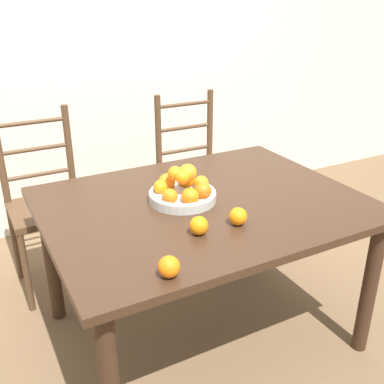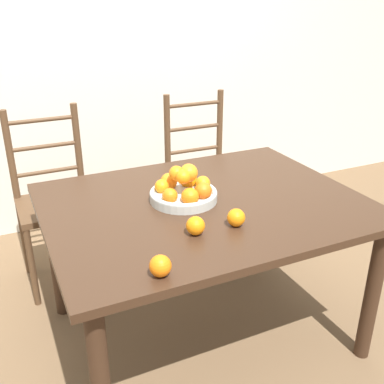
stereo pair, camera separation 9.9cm
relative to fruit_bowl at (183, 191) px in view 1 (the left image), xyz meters
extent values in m
plane|color=brown|center=(0.08, -0.05, -0.79)|extent=(12.00, 12.00, 0.00)
cube|color=silver|center=(0.08, 1.51, 0.51)|extent=(8.00, 0.06, 2.60)
cube|color=#382316|center=(0.08, -0.05, -0.07)|extent=(1.42, 1.10, 0.03)
cylinder|color=#382316|center=(0.71, -0.52, -0.44)|extent=(0.07, 0.07, 0.71)
cylinder|color=#382316|center=(-0.55, 0.42, -0.44)|extent=(0.07, 0.07, 0.71)
cylinder|color=#382316|center=(0.71, 0.42, -0.44)|extent=(0.07, 0.07, 0.71)
cylinder|color=#B2B7B2|center=(0.00, 0.00, -0.03)|extent=(0.31, 0.31, 0.04)
torus|color=#B2B7B2|center=(0.00, 0.00, -0.01)|extent=(0.31, 0.31, 0.02)
sphere|color=orange|center=(0.10, 0.00, 0.02)|extent=(0.07, 0.07, 0.07)
sphere|color=orange|center=(0.06, 0.08, 0.01)|extent=(0.08, 0.08, 0.08)
sphere|color=orange|center=(-0.03, 0.09, 0.02)|extent=(0.08, 0.08, 0.08)
sphere|color=orange|center=(-0.09, 0.05, 0.01)|extent=(0.06, 0.06, 0.06)
sphere|color=orange|center=(-0.09, -0.05, 0.01)|extent=(0.07, 0.07, 0.07)
sphere|color=orange|center=(-0.01, -0.10, 0.01)|extent=(0.08, 0.08, 0.08)
sphere|color=orange|center=(0.06, -0.08, 0.02)|extent=(0.08, 0.08, 0.08)
sphere|color=orange|center=(0.02, -0.01, 0.08)|extent=(0.08, 0.08, 0.08)
sphere|color=orange|center=(-0.02, 0.03, 0.08)|extent=(0.07, 0.07, 0.07)
sphere|color=orange|center=(-0.01, -0.02, 0.08)|extent=(0.07, 0.07, 0.07)
sphere|color=orange|center=(-0.09, -0.31, -0.01)|extent=(0.07, 0.07, 0.07)
sphere|color=orange|center=(-0.31, -0.52, -0.01)|extent=(0.08, 0.08, 0.08)
sphere|color=orange|center=(0.09, -0.31, -0.01)|extent=(0.07, 0.07, 0.07)
cylinder|color=#513823|center=(-0.67, 0.54, -0.55)|extent=(0.04, 0.04, 0.48)
cylinder|color=#513823|center=(-0.29, 0.55, -0.55)|extent=(0.04, 0.04, 0.48)
cylinder|color=#513823|center=(-0.67, 0.90, -0.28)|extent=(0.04, 0.04, 1.03)
cylinder|color=#513823|center=(-0.29, 0.91, -0.28)|extent=(0.04, 0.04, 1.03)
cube|color=#513823|center=(-0.48, 0.73, -0.30)|extent=(0.42, 0.40, 0.04)
cylinder|color=#513823|center=(-0.48, 0.91, -0.15)|extent=(0.38, 0.03, 0.02)
cylinder|color=#513823|center=(-0.48, 0.91, 0.01)|extent=(0.38, 0.03, 0.02)
cylinder|color=#513823|center=(-0.48, 0.91, 0.16)|extent=(0.38, 0.03, 0.02)
cylinder|color=#513823|center=(0.28, 0.55, -0.55)|extent=(0.04, 0.04, 0.48)
cylinder|color=#513823|center=(0.66, 0.54, -0.55)|extent=(0.04, 0.04, 0.48)
cylinder|color=#513823|center=(0.29, 0.91, -0.28)|extent=(0.04, 0.04, 1.03)
cylinder|color=#513823|center=(0.67, 0.90, -0.28)|extent=(0.04, 0.04, 1.03)
cube|color=#513823|center=(0.47, 0.73, -0.30)|extent=(0.43, 0.41, 0.04)
cylinder|color=#513823|center=(0.48, 0.91, -0.15)|extent=(0.38, 0.03, 0.02)
cylinder|color=#513823|center=(0.48, 0.91, 0.01)|extent=(0.38, 0.03, 0.02)
cylinder|color=#513823|center=(0.48, 0.91, 0.16)|extent=(0.38, 0.03, 0.02)
camera|label=1|loc=(-0.84, -1.65, 0.81)|focal=42.00mm
camera|label=2|loc=(-0.75, -1.70, 0.81)|focal=42.00mm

